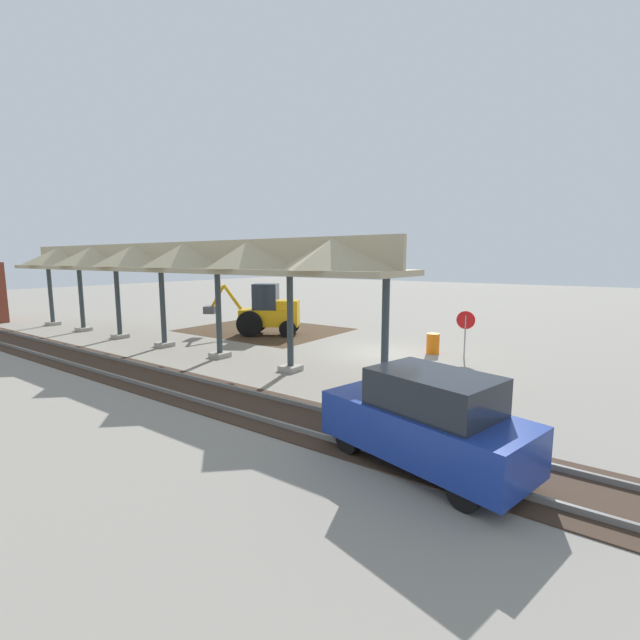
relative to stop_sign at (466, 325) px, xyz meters
The scene contains 9 objects.
ground_plane 3.69m from the stop_sign, 21.95° to the left, with size 120.00×120.00×0.00m, color gray.
dirt_work_zone 11.91m from the stop_sign, ahead, with size 8.74×7.00×0.01m, color #42301E.
platform_canopy 14.04m from the stop_sign, 25.26° to the left, with size 24.52×3.20×4.90m.
rail_tracks 10.16m from the stop_sign, 71.71° to the left, with size 60.00×2.58×0.15m.
stop_sign is the anchor object (origin of this frame).
backhoe 10.60m from the stop_sign, ahead, with size 5.02×3.68×2.82m.
dirt_mound 13.35m from the stop_sign, ahead, with size 4.14×4.14×1.29m, color #42301E.
distant_parked_car 10.40m from the stop_sign, 102.62° to the left, with size 4.50×2.75×1.98m.
traffic_barrel 1.70m from the stop_sign, ahead, with size 0.56×0.56×0.90m, color orange.
Camera 1 is at (-8.39, 16.70, 4.15)m, focal length 24.00 mm.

